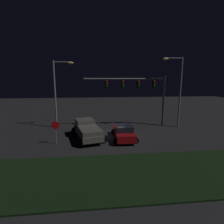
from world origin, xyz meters
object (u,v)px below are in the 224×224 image
at_px(traffic_signal_gantry, 138,87).
at_px(street_lamp_right, 177,84).
at_px(pickup_truck, 87,129).
at_px(stop_sign, 56,128).
at_px(street_lamp_left, 59,87).
at_px(car_sedan, 124,132).

bearing_deg(traffic_signal_gantry, street_lamp_right, -12.18).
distance_m(pickup_truck, street_lamp_right, 12.29).
height_order(street_lamp_right, stop_sign, street_lamp_right).
xyz_separation_m(traffic_signal_gantry, stop_sign, (-9.30, -5.69, -3.47)).
height_order(traffic_signal_gantry, stop_sign, traffic_signal_gantry).
relative_size(street_lamp_right, stop_sign, 3.90).
distance_m(pickup_truck, street_lamp_left, 7.12).
bearing_deg(pickup_truck, traffic_signal_gantry, -70.45).
bearing_deg(street_lamp_right, pickup_truck, -163.67).
xyz_separation_m(street_lamp_right, stop_sign, (-13.87, -4.70, -3.86)).
distance_m(car_sedan, stop_sign, 6.74).
relative_size(pickup_truck, car_sedan, 1.28).
xyz_separation_m(street_lamp_left, street_lamp_right, (14.49, -1.39, 0.25)).
distance_m(traffic_signal_gantry, street_lamp_right, 4.70).
xyz_separation_m(car_sedan, street_lamp_left, (-7.26, 5.33, 4.43)).
bearing_deg(car_sedan, pickup_truck, 81.63).
bearing_deg(car_sedan, street_lamp_left, 56.17).
bearing_deg(traffic_signal_gantry, street_lamp_left, 177.71).
relative_size(pickup_truck, street_lamp_right, 0.66).
height_order(pickup_truck, street_lamp_right, street_lamp_right).
relative_size(street_lamp_left, street_lamp_right, 0.95).
height_order(pickup_truck, street_lamp_left, street_lamp_left).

